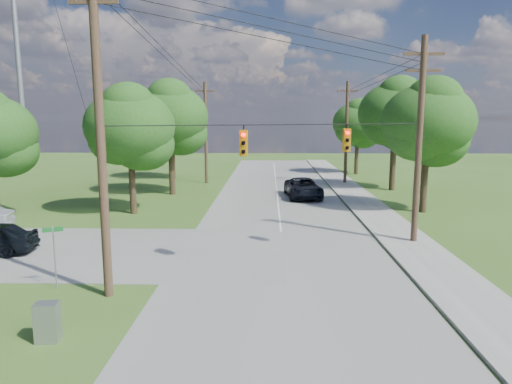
{
  "coord_description": "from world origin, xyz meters",
  "views": [
    {
      "loc": [
        1.29,
        -15.44,
        6.47
      ],
      "look_at": [
        0.71,
        5.0,
        3.15
      ],
      "focal_mm": 32.0,
      "sensor_mm": 36.0,
      "label": 1
    }
  ],
  "objects_px": {
    "pole_sw": "(100,125)",
    "car_main_north": "(303,188)",
    "control_cabinet": "(47,322)",
    "pole_ne": "(419,138)",
    "pole_north_w": "(206,132)",
    "pole_north_e": "(346,132)"
  },
  "relations": [
    {
      "from": "pole_north_e",
      "to": "car_main_north",
      "type": "height_order",
      "value": "pole_north_e"
    },
    {
      "from": "pole_sw",
      "to": "pole_north_w",
      "type": "relative_size",
      "value": 1.2
    },
    {
      "from": "car_main_north",
      "to": "control_cabinet",
      "type": "height_order",
      "value": "car_main_north"
    },
    {
      "from": "pole_north_e",
      "to": "car_main_north",
      "type": "bearing_deg",
      "value": -119.66
    },
    {
      "from": "control_cabinet",
      "to": "pole_north_e",
      "type": "bearing_deg",
      "value": 61.07
    },
    {
      "from": "pole_north_e",
      "to": "pole_north_w",
      "type": "relative_size",
      "value": 1.0
    },
    {
      "from": "car_main_north",
      "to": "control_cabinet",
      "type": "distance_m",
      "value": 26.39
    },
    {
      "from": "pole_sw",
      "to": "car_main_north",
      "type": "bearing_deg",
      "value": 67.65
    },
    {
      "from": "pole_north_e",
      "to": "car_main_north",
      "type": "relative_size",
      "value": 1.75
    },
    {
      "from": "pole_north_e",
      "to": "pole_north_w",
      "type": "xyz_separation_m",
      "value": [
        -13.9,
        0.0,
        0.0
      ]
    },
    {
      "from": "pole_sw",
      "to": "pole_north_w",
      "type": "distance_m",
      "value": 29.62
    },
    {
      "from": "pole_sw",
      "to": "control_cabinet",
      "type": "xyz_separation_m",
      "value": [
        -0.55,
        -3.51,
        -5.64
      ]
    },
    {
      "from": "pole_north_w",
      "to": "pole_sw",
      "type": "bearing_deg",
      "value": -89.23
    },
    {
      "from": "control_cabinet",
      "to": "pole_north_w",
      "type": "bearing_deg",
      "value": 83.8
    },
    {
      "from": "pole_north_w",
      "to": "car_main_north",
      "type": "xyz_separation_m",
      "value": [
        9.11,
        -8.41,
        -4.31
      ]
    },
    {
      "from": "pole_sw",
      "to": "pole_ne",
      "type": "distance_m",
      "value": 15.51
    },
    {
      "from": "pole_sw",
      "to": "control_cabinet",
      "type": "bearing_deg",
      "value": -98.97
    },
    {
      "from": "pole_ne",
      "to": "car_main_north",
      "type": "height_order",
      "value": "pole_ne"
    },
    {
      "from": "pole_north_w",
      "to": "car_main_north",
      "type": "relative_size",
      "value": 1.75
    },
    {
      "from": "pole_ne",
      "to": "control_cabinet",
      "type": "bearing_deg",
      "value": -141.67
    },
    {
      "from": "pole_sw",
      "to": "car_main_north",
      "type": "relative_size",
      "value": 2.1
    },
    {
      "from": "pole_ne",
      "to": "car_main_north",
      "type": "relative_size",
      "value": 1.84
    }
  ]
}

